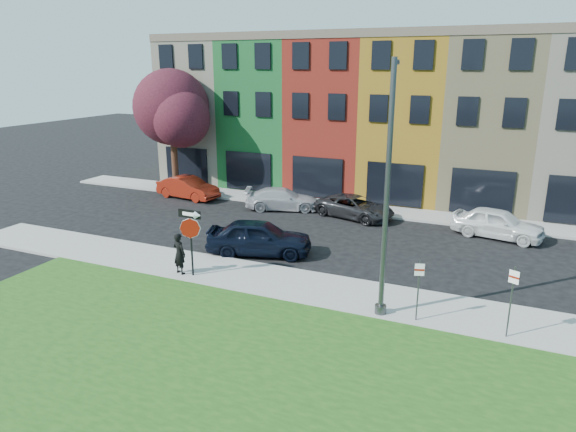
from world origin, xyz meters
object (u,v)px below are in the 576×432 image
at_px(man, 179,254).
at_px(street_lamp, 387,192).
at_px(sedan_near, 259,237).
at_px(stop_sign, 190,229).

bearing_deg(man, street_lamp, -164.43).
relative_size(man, sedan_near, 0.34).
bearing_deg(stop_sign, sedan_near, 71.23).
bearing_deg(street_lamp, sedan_near, 140.41).
xyz_separation_m(stop_sign, street_lamp, (7.88, -0.03, 2.32)).
bearing_deg(sedan_near, man, 136.06).
xyz_separation_m(man, street_lamp, (8.48, -0.00, 3.46)).
relative_size(stop_sign, street_lamp, 0.33).
distance_m(man, street_lamp, 9.15).
bearing_deg(man, stop_sign, -161.94).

